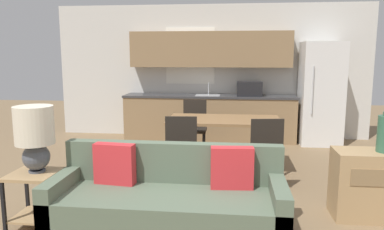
# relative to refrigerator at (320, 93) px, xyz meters

# --- Properties ---
(wall_back) EXTENTS (6.40, 0.07, 2.70)m
(wall_back) POSITION_rel_refrigerator_xyz_m (-2.13, 0.43, 0.39)
(wall_back) COLOR silver
(wall_back) RESTS_ON ground_plane
(kitchen_counter) EXTENTS (3.40, 0.65, 2.15)m
(kitchen_counter) POSITION_rel_refrigerator_xyz_m (-2.11, 0.13, -0.12)
(kitchen_counter) COLOR #8E704C
(kitchen_counter) RESTS_ON ground_plane
(refrigerator) EXTENTS (0.75, 0.79, 1.93)m
(refrigerator) POSITION_rel_refrigerator_xyz_m (0.00, 0.00, 0.00)
(refrigerator) COLOR white
(refrigerator) RESTS_ON ground_plane
(dining_table) EXTENTS (1.64, 0.87, 0.77)m
(dining_table) POSITION_rel_refrigerator_xyz_m (-1.77, -1.87, -0.26)
(dining_table) COLOR olive
(dining_table) RESTS_ON ground_plane
(couch) EXTENTS (2.15, 0.80, 0.85)m
(couch) POSITION_rel_refrigerator_xyz_m (-2.22, -4.01, -0.62)
(couch) COLOR #3D2D1E
(couch) RESTS_ON ground_plane
(side_table) EXTENTS (0.44, 0.44, 0.56)m
(side_table) POSITION_rel_refrigerator_xyz_m (-3.56, -4.01, -0.59)
(side_table) COLOR tan
(side_table) RESTS_ON ground_plane
(table_lamp) EXTENTS (0.37, 0.37, 0.65)m
(table_lamp) POSITION_rel_refrigerator_xyz_m (-3.54, -3.97, -0.02)
(table_lamp) COLOR #4C515B
(table_lamp) RESTS_ON side_table
(dining_chair_near_right) EXTENTS (0.47, 0.47, 0.94)m
(dining_chair_near_right) POSITION_rel_refrigerator_xyz_m (-1.24, -2.69, -0.45)
(dining_chair_near_right) COLOR black
(dining_chair_near_right) RESTS_ON ground_plane
(dining_chair_far_left) EXTENTS (0.42, 0.42, 0.94)m
(dining_chair_far_left) POSITION_rel_refrigerator_xyz_m (-2.30, -1.09, -0.45)
(dining_chair_far_left) COLOR black
(dining_chair_far_left) RESTS_ON ground_plane
(dining_chair_near_left) EXTENTS (0.45, 0.45, 0.94)m
(dining_chair_near_left) POSITION_rel_refrigerator_xyz_m (-2.29, -2.63, -0.45)
(dining_chair_near_left) COLOR black
(dining_chair_near_left) RESTS_ON ground_plane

